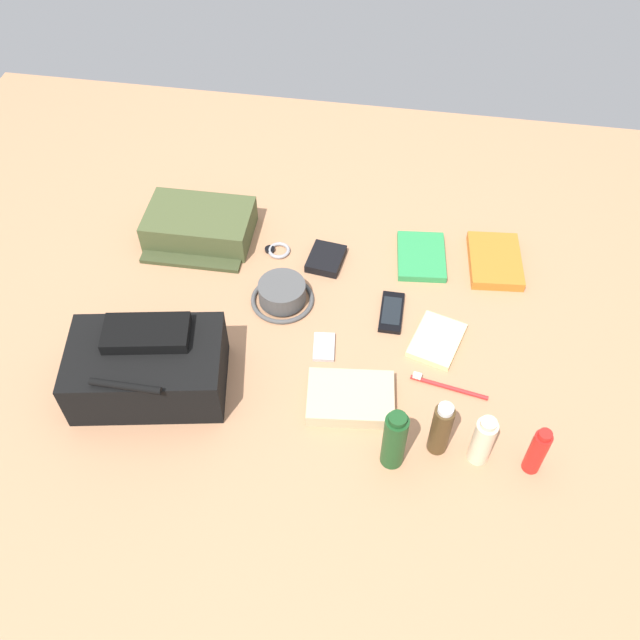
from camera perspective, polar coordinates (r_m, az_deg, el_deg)
ground_plane at (r=1.78m, az=0.00°, el=-1.07°), size 2.64×2.02×0.02m
backpack at (r=1.66m, az=-13.86°, el=-3.69°), size 0.38×0.28×0.16m
toiletry_pouch at (r=2.01m, az=-9.80°, el=7.57°), size 0.29×0.23×0.08m
bucket_hat at (r=1.82m, az=-3.10°, el=2.11°), size 0.17×0.17×0.06m
sunscreen_spray at (r=1.57m, az=17.28°, el=-10.18°), size 0.04×0.04×0.14m
lotion_bottle at (r=1.55m, az=13.10°, el=-9.54°), size 0.05×0.05×0.15m
cologne_bottle at (r=1.54m, az=9.82°, el=-8.71°), size 0.04×0.04×0.16m
shampoo_bottle at (r=1.50m, az=6.08°, el=-9.69°), size 0.05×0.05×0.17m
paperback_novel at (r=1.97m, az=14.04°, el=4.67°), size 0.16×0.21×0.03m
travel_guidebook at (r=1.95m, az=8.24°, el=5.13°), size 0.15×0.19×0.02m
cell_phone at (r=1.81m, az=5.84°, el=0.64°), size 0.06×0.13×0.01m
media_player at (r=1.73m, az=0.33°, el=-2.19°), size 0.06×0.09×0.01m
wristwatch at (r=1.96m, az=-3.47°, el=5.69°), size 0.07×0.06×0.01m
toothbrush at (r=1.69m, az=10.11°, el=-5.30°), size 0.19×0.04×0.02m
wallet at (r=1.92m, az=0.49°, el=5.00°), size 0.10×0.12×0.02m
notepad at (r=1.76m, az=9.49°, el=-1.63°), size 0.15×0.18×0.02m
folded_towel at (r=1.63m, az=2.50°, el=-6.37°), size 0.21×0.16×0.04m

